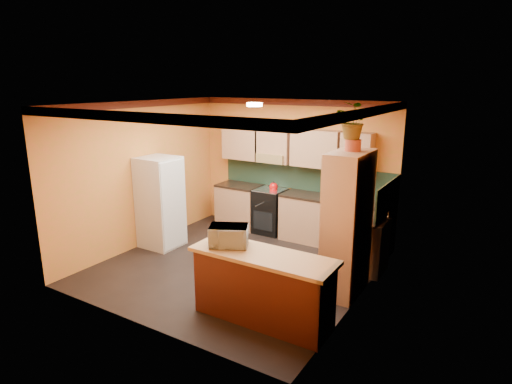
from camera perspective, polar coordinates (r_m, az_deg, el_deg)
room_shell at (r=6.95m, az=-1.44°, el=6.75°), size 4.24×4.24×2.72m
base_cabinets_back at (r=8.50m, az=5.57°, el=-3.27°), size 3.65×0.60×0.88m
countertop_back at (r=8.38m, az=5.65°, el=-0.27°), size 3.65×0.62×0.04m
stove at (r=8.78m, az=1.90°, el=-2.54°), size 0.58×0.58×0.91m
kettle at (r=8.54m, az=2.35°, el=0.77°), size 0.19×0.19×0.18m
sink at (r=8.07m, az=10.60°, el=-0.76°), size 0.48×0.40×0.03m
base_cabinets_right at (r=7.26m, az=13.76°, el=-6.80°), size 0.60×0.80×0.88m
countertop_right at (r=7.11m, az=13.98°, el=-3.34°), size 0.62×0.80×0.04m
fridge at (r=8.15m, az=-12.66°, el=-1.35°), size 0.68×0.66×1.70m
pantry at (r=6.27m, az=12.07°, el=-4.21°), size 0.48×0.90×2.10m
fern_pot at (r=6.06m, az=12.80°, el=6.11°), size 0.22×0.22×0.16m
fern at (r=6.02m, az=12.98°, el=9.25°), size 0.55×0.51×0.51m
breakfast_bar at (r=5.64m, az=0.89°, el=-12.82°), size 1.80×0.55×0.88m
bar_top at (r=5.44m, az=0.91°, el=-8.46°), size 1.90×0.65×0.05m
microwave at (r=5.64m, az=-3.67°, el=-5.85°), size 0.60×0.53×0.28m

